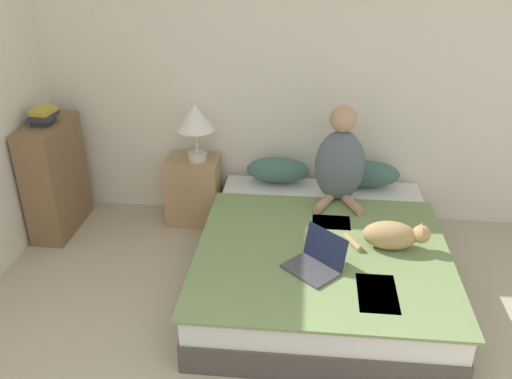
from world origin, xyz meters
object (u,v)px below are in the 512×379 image
object	(u,v)px
laptop_open	(316,262)
nightstand	(194,190)
bed	(321,260)
bookshelf	(55,177)
pillow_near	(278,170)
cat_tabby	(393,235)
pillow_far	(367,174)
book_stack_top	(44,116)
person_sitting	(340,161)
table_lamp	(195,120)

from	to	relation	value
laptop_open	nightstand	size ratio (longest dim) A/B	0.74
bed	bookshelf	bearing A→B (deg)	165.36
bed	laptop_open	distance (m)	0.48
pillow_near	bookshelf	distance (m)	1.90
pillow_near	cat_tabby	bearing A→B (deg)	-48.55
pillow_far	bookshelf	size ratio (longest dim) A/B	0.56
laptop_open	nightstand	distance (m)	1.65
laptop_open	book_stack_top	world-z (taller)	book_stack_top
laptop_open	nightstand	world-z (taller)	laptop_open
person_sitting	bookshelf	distance (m)	2.40
person_sitting	book_stack_top	bearing A→B (deg)	-179.82
book_stack_top	pillow_far	bearing A→B (deg)	6.26
pillow_near	laptop_open	xyz separation A→B (m)	(0.33, -1.28, -0.06)
person_sitting	table_lamp	distance (m)	1.24
person_sitting	laptop_open	size ratio (longest dim) A/B	1.82
cat_tabby	bookshelf	xyz separation A→B (m)	(-2.74, 0.68, -0.01)
pillow_near	bookshelf	size ratio (longest dim) A/B	0.56
book_stack_top	cat_tabby	bearing A→B (deg)	-14.04
cat_tabby	bookshelf	size ratio (longest dim) A/B	0.60
laptop_open	table_lamp	xyz separation A→B (m)	(-1.02, 1.24, 0.50)
table_lamp	bed	bearing A→B (deg)	-38.07
bookshelf	book_stack_top	distance (m)	0.55
person_sitting	nightstand	bearing A→B (deg)	168.97
pillow_near	cat_tabby	size ratio (longest dim) A/B	0.93
laptop_open	bookshelf	bearing A→B (deg)	-161.77
pillow_near	pillow_far	world-z (taller)	same
table_lamp	book_stack_top	distance (m)	1.21
bed	book_stack_top	distance (m)	2.48
bookshelf	person_sitting	bearing A→B (deg)	0.18
person_sitting	nightstand	size ratio (longest dim) A/B	1.36
cat_tabby	bookshelf	distance (m)	2.82
table_lamp	laptop_open	bearing A→B (deg)	-50.49
nightstand	pillow_far	bearing A→B (deg)	1.46
nightstand	table_lamp	distance (m)	0.66
cat_tabby	bookshelf	bearing A→B (deg)	168.69
cat_tabby	laptop_open	distance (m)	0.61
pillow_far	cat_tabby	xyz separation A→B (m)	(0.10, -0.97, -0.01)
book_stack_top	table_lamp	bearing A→B (deg)	12.06
table_lamp	pillow_far	bearing A→B (deg)	1.45
person_sitting	cat_tabby	bearing A→B (deg)	-62.95
bookshelf	book_stack_top	bearing A→B (deg)	-179.73
book_stack_top	bookshelf	bearing A→B (deg)	0.27
bed	table_lamp	size ratio (longest dim) A/B	4.05
nightstand	pillow_near	bearing A→B (deg)	2.95
nightstand	book_stack_top	xyz separation A→B (m)	(-1.13, -0.25, 0.74)
bed	table_lamp	xyz separation A→B (m)	(-1.08, 0.84, 0.76)
pillow_far	pillow_near	bearing A→B (deg)	180.00
bed	pillow_near	size ratio (longest dim) A/B	3.75
bed	cat_tabby	size ratio (longest dim) A/B	3.49
pillow_near	person_sitting	xyz separation A→B (m)	(0.51, -0.28, 0.23)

